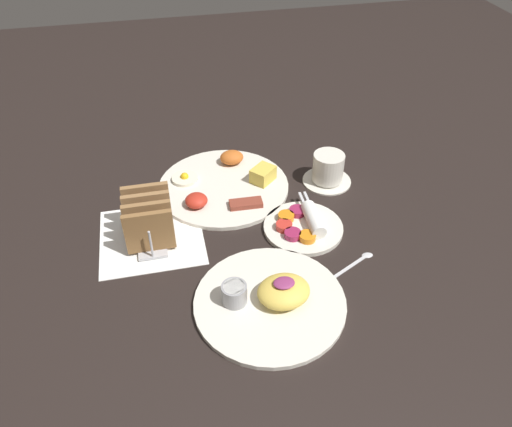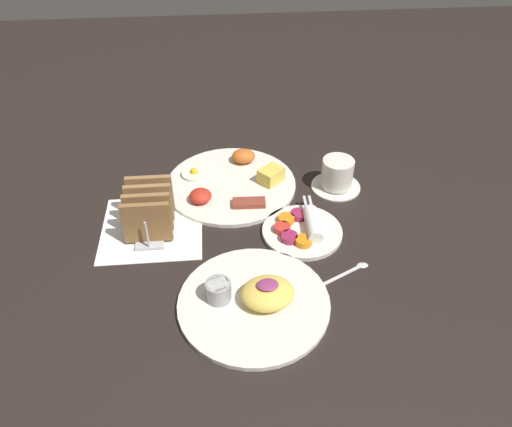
{
  "view_description": "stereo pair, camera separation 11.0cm",
  "coord_description": "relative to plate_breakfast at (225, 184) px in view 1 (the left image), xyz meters",
  "views": [
    {
      "loc": [
        -0.11,
        -0.77,
        0.73
      ],
      "look_at": [
        0.07,
        0.06,
        0.03
      ],
      "focal_mm": 35.0,
      "sensor_mm": 36.0,
      "label": 1
    },
    {
      "loc": [
        -0.01,
        -0.79,
        0.73
      ],
      "look_at": [
        0.07,
        0.06,
        0.03
      ],
      "focal_mm": 35.0,
      "sensor_mm": 36.0,
      "label": 2
    }
  ],
  "objects": [
    {
      "name": "napkin_flat",
      "position": [
        -0.19,
        -0.14,
        -0.01
      ],
      "size": [
        0.22,
        0.22,
        0.0
      ],
      "color": "white",
      "rests_on": "ground_plane"
    },
    {
      "name": "teaspoon",
      "position": [
        0.22,
        -0.31,
        -0.01
      ],
      "size": [
        0.12,
        0.07,
        0.01
      ],
      "color": "silver",
      "rests_on": "ground_plane"
    },
    {
      "name": "plate_foreground",
      "position": [
        0.02,
        -0.38,
        0.0
      ],
      "size": [
        0.29,
        0.29,
        0.06
      ],
      "color": "silver",
      "rests_on": "ground_plane"
    },
    {
      "name": "coffee_cup",
      "position": [
        0.25,
        -0.03,
        0.03
      ],
      "size": [
        0.12,
        0.12,
        0.08
      ],
      "color": "silver",
      "rests_on": "ground_plane"
    },
    {
      "name": "ground_plane",
      "position": [
        -0.02,
        -0.21,
        -0.01
      ],
      "size": [
        3.0,
        3.0,
        0.0
      ],
      "primitive_type": "plane",
      "color": "black"
    },
    {
      "name": "plate_condiments",
      "position": [
        0.14,
        -0.19,
        0.0
      ],
      "size": [
        0.18,
        0.19,
        0.04
      ],
      "color": "silver",
      "rests_on": "ground_plane"
    },
    {
      "name": "plate_breakfast",
      "position": [
        0.0,
        0.0,
        0.0
      ],
      "size": [
        0.32,
        0.32,
        0.05
      ],
      "color": "silver",
      "rests_on": "ground_plane"
    },
    {
      "name": "toast_rack",
      "position": [
        -0.19,
        -0.14,
        0.04
      ],
      "size": [
        0.1,
        0.15,
        0.1
      ],
      "color": "#B7B7BC",
      "rests_on": "ground_plane"
    }
  ]
}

